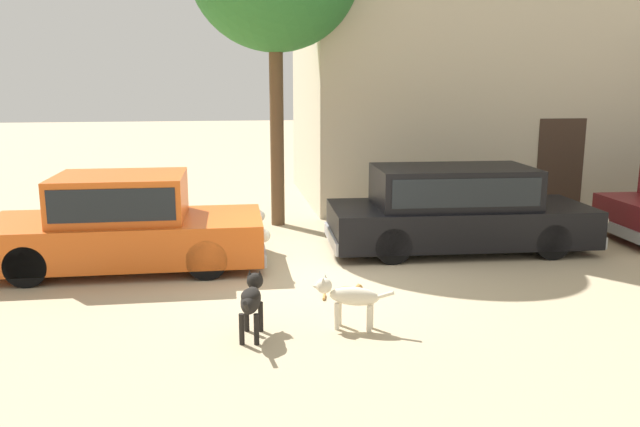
# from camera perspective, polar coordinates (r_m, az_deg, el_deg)

# --- Properties ---
(ground_plane) EXTENTS (80.00, 80.00, 0.00)m
(ground_plane) POSITION_cam_1_polar(r_m,az_deg,el_deg) (9.78, -0.44, -5.43)
(ground_plane) COLOR tan
(parked_sedan_nearest) EXTENTS (4.41, 1.87, 1.48)m
(parked_sedan_nearest) POSITION_cam_1_polar(r_m,az_deg,el_deg) (10.40, -17.17, -0.76)
(parked_sedan_nearest) COLOR #D15619
(parked_sedan_nearest) RESTS_ON ground_plane
(parked_sedan_second) EXTENTS (4.68, 1.96, 1.46)m
(parked_sedan_second) POSITION_cam_1_polar(r_m,az_deg,el_deg) (11.26, 12.15, 0.60)
(parked_sedan_second) COLOR black
(parked_sedan_second) RESTS_ON ground_plane
(apartment_block) EXTENTS (15.50, 5.11, 8.42)m
(apartment_block) POSITION_cam_1_polar(r_m,az_deg,el_deg) (18.51, 24.02, 14.85)
(apartment_block) COLOR #BCB299
(apartment_block) RESTS_ON ground_plane
(stray_dog_spotted) EXTENTS (0.95, 0.44, 0.64)m
(stray_dog_spotted) POSITION_cam_1_polar(r_m,az_deg,el_deg) (7.57, 2.48, -7.42)
(stray_dog_spotted) COLOR beige
(stray_dog_spotted) RESTS_ON ground_plane
(stray_dog_tan) EXTENTS (0.33, 1.00, 0.70)m
(stray_dog_tan) POSITION_cam_1_polar(r_m,az_deg,el_deg) (7.36, -6.17, -7.56)
(stray_dog_tan) COLOR black
(stray_dog_tan) RESTS_ON ground_plane
(stray_cat) EXTENTS (0.60, 0.28, 0.15)m
(stray_cat) POSITION_cam_1_polar(r_m,az_deg,el_deg) (8.79, 2.33, -6.97)
(stray_cat) COLOR #B77F3D
(stray_cat) RESTS_ON ground_plane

